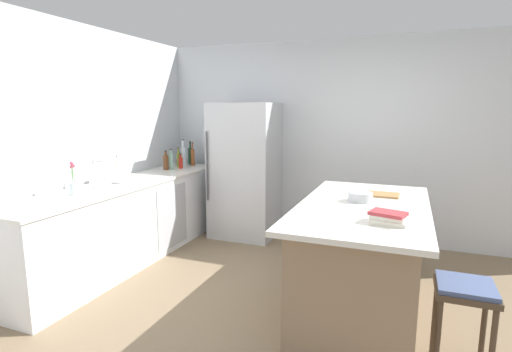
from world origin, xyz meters
TOP-DOWN VIEW (x-y plane):
  - ground_plane at (0.00, 0.00)m, footprint 7.20×7.20m
  - wall_rear at (0.00, 2.25)m, footprint 6.00×0.10m
  - wall_left at (-2.45, 0.00)m, footprint 0.10×6.00m
  - counter_run_left at (-2.07, 0.56)m, footprint 0.68×3.11m
  - kitchen_island at (0.53, 0.32)m, footprint 1.02×1.92m
  - refrigerator at (-1.18, 1.86)m, footprint 0.84×0.72m
  - bar_stool at (1.24, -0.26)m, footprint 0.36×0.36m
  - sink_faucet at (-2.12, 0.15)m, footprint 0.15×0.05m
  - flower_vase at (-2.08, -0.18)m, footprint 0.09×0.09m
  - paper_towel_roll at (-2.09, 0.44)m, footprint 0.14×0.14m
  - wine_bottle at (-2.10, 2.00)m, footprint 0.07×0.07m
  - vinegar_bottle at (-2.02, 1.91)m, footprint 0.05×0.05m
  - soda_bottle at (-2.10, 1.80)m, footprint 0.08×0.08m
  - olive_oil_bottle at (-2.13, 1.72)m, footprint 0.05×0.05m
  - hot_sauce_bottle at (-2.04, 1.63)m, footprint 0.05×0.05m
  - gin_bottle at (-2.12, 1.52)m, footprint 0.06×0.06m
  - syrup_bottle at (-2.15, 1.44)m, footprint 0.07×0.07m
  - cookbook_stack at (0.75, -0.17)m, footprint 0.27×0.22m
  - mixing_bowl at (0.49, 0.43)m, footprint 0.21×0.21m
  - cutting_board at (0.62, 0.74)m, footprint 0.36×0.23m

SIDE VIEW (x-z plane):
  - ground_plane at x=0.00m, z-range 0.00..0.00m
  - counter_run_left at x=-2.07m, z-range 0.00..0.91m
  - kitchen_island at x=0.53m, z-range 0.01..0.95m
  - bar_stool at x=1.24m, z-range 0.20..0.82m
  - refrigerator at x=-1.18m, z-range 0.00..1.79m
  - cutting_board at x=0.62m, z-range 0.94..0.96m
  - mixing_bowl at x=0.49m, z-range 0.94..1.02m
  - cookbook_stack at x=0.75m, z-range 0.94..1.02m
  - hot_sauce_bottle at x=-2.04m, z-range 0.89..1.10m
  - flower_vase at x=-2.08m, z-range 0.84..1.16m
  - syrup_bottle at x=-2.15m, z-range 0.89..1.15m
  - olive_oil_bottle at x=-2.13m, z-range 0.89..1.16m
  - gin_bottle at x=-2.12m, z-range 0.89..1.16m
  - vinegar_bottle at x=-2.02m, z-range 0.87..1.21m
  - wine_bottle at x=-2.10m, z-range 0.88..1.22m
  - paper_towel_roll at x=-2.09m, z-range 0.89..1.20m
  - soda_bottle at x=-2.10m, z-range 0.87..1.25m
  - sink_faucet at x=-2.12m, z-range 0.92..1.22m
  - wall_rear at x=0.00m, z-range 0.00..2.60m
  - wall_left at x=-2.45m, z-range 0.00..2.60m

